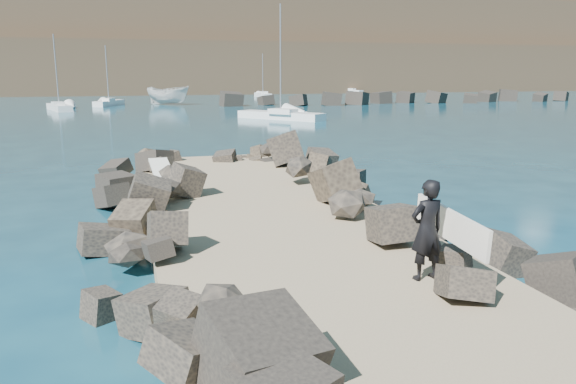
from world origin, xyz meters
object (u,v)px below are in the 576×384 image
object	(u,v)px
surfer_with_board	(430,229)
boat_imported	(168,95)
sailboat_d	(263,95)
surfboard_resting	(163,176)

from	to	relation	value
surfer_with_board	boat_imported	bearing A→B (deg)	89.99
sailboat_d	boat_imported	bearing A→B (deg)	-133.36
surfboard_resting	surfer_with_board	world-z (taller)	surfer_with_board
surfboard_resting	sailboat_d	world-z (taller)	sailboat_d
surfboard_resting	sailboat_d	size ratio (longest dim) A/B	0.33
surfer_with_board	sailboat_d	size ratio (longest dim) A/B	0.31
boat_imported	surfer_with_board	bearing A→B (deg)	-142.49
boat_imported	surfer_with_board	distance (m)	65.66
surfer_with_board	surfboard_resting	bearing A→B (deg)	114.37
surfer_with_board	sailboat_d	distance (m)	84.75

